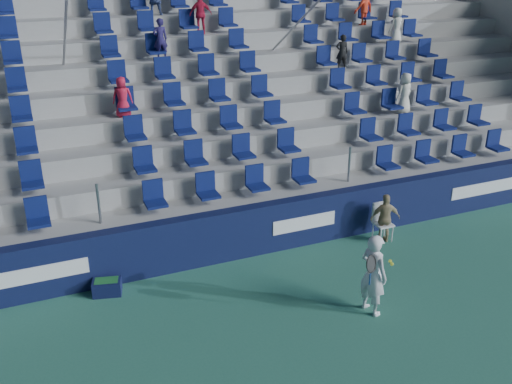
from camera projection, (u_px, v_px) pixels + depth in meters
ground at (305, 334)px, 10.45m from camera, size 70.00×70.00×0.00m
sponsor_wall at (242, 232)px, 12.89m from camera, size 24.00×0.32×1.20m
grandstand at (178, 111)px, 16.60m from camera, size 24.00×8.17×6.63m
tennis_player at (373, 274)px, 10.79m from camera, size 0.69×0.68×1.66m
line_judge_chair at (381, 219)px, 13.69m from camera, size 0.42×0.43×0.94m
line_judge at (385, 218)px, 13.53m from camera, size 0.77×0.50×1.22m
ball_bin at (107, 286)px, 11.62m from camera, size 0.64×0.50×0.32m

